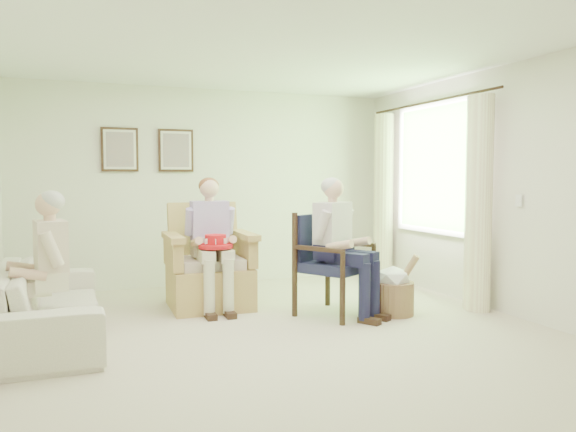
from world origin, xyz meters
The scene contains 18 objects.
floor centered at (0.00, 0.00, 0.00)m, with size 5.50×5.50×0.00m, color #C1B49B.
back_wall centered at (0.00, 2.75, 1.30)m, with size 5.00×0.04×2.60m, color silver.
front_wall centered at (0.00, -2.75, 1.30)m, with size 5.00×0.04×2.60m, color silver.
right_wall centered at (2.50, 0.00, 1.30)m, with size 0.04×5.50×2.60m, color silver.
ceiling centered at (0.00, 0.00, 2.60)m, with size 5.00×5.50×0.02m, color white.
window centered at (2.46, 1.20, 1.58)m, with size 0.13×2.50×1.63m.
curtain_left centered at (2.33, 0.22, 1.15)m, with size 0.34×0.34×2.30m, color #FDF8C6.
curtain_right centered at (2.33, 2.18, 1.15)m, with size 0.34×0.34×2.30m, color #FDF8C6.
framed_print_left centered at (-1.15, 2.71, 1.78)m, with size 0.45×0.05×0.55m.
framed_print_right centered at (-0.45, 2.71, 1.78)m, with size 0.45×0.05×0.55m.
wicker_armchair centered at (-0.33, 1.43, 0.36)m, with size 0.90×0.89×1.15m.
wood_armchair centered at (0.81, 0.69, 0.57)m, with size 0.68×0.64×1.04m.
sofa centered at (-1.95, 0.73, 0.32)m, with size 0.86×2.21×0.64m, color silver.
person_wicker centered at (-0.33, 1.28, 0.83)m, with size 0.40×0.63×1.40m.
person_dark centered at (0.81, 0.51, 0.83)m, with size 0.40×0.62×1.40m.
person_sofa centered at (-1.95, 0.53, 0.74)m, with size 0.42×0.62×1.29m.
red_hat centered at (-0.34, 1.08, 0.75)m, with size 0.36×0.36×0.14m.
hatbox centered at (1.38, 0.38, 0.25)m, with size 0.56×0.56×0.65m.
Camera 1 is at (-1.74, -4.63, 1.44)m, focal length 35.00 mm.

